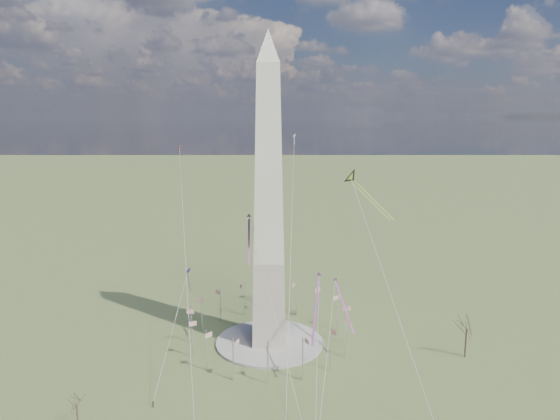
{
  "coord_description": "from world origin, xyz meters",
  "views": [
    {
      "loc": [
        3.03,
        -156.39,
        74.66
      ],
      "look_at": [
        3.54,
        0.0,
        45.53
      ],
      "focal_mm": 32.0,
      "sensor_mm": 36.0,
      "label": 1
    }
  ],
  "objects_px": {
    "washington_monument": "(269,203)",
    "kite_delta_black": "(353,180)",
    "tree_near": "(467,327)",
    "person_west": "(153,404)"
  },
  "relations": [
    {
      "from": "tree_near",
      "to": "person_west",
      "type": "height_order",
      "value": "tree_near"
    },
    {
      "from": "person_west",
      "to": "washington_monument",
      "type": "bearing_deg",
      "value": -105.43
    },
    {
      "from": "washington_monument",
      "to": "kite_delta_black",
      "type": "relative_size",
      "value": 5.94
    },
    {
      "from": "washington_monument",
      "to": "person_west",
      "type": "bearing_deg",
      "value": -128.44
    },
    {
      "from": "tree_near",
      "to": "washington_monument",
      "type": "bearing_deg",
      "value": 170.8
    },
    {
      "from": "kite_delta_black",
      "to": "washington_monument",
      "type": "bearing_deg",
      "value": -16.14
    },
    {
      "from": "tree_near",
      "to": "person_west",
      "type": "xyz_separation_m",
      "value": [
        -91.81,
        -27.48,
        -9.31
      ]
    },
    {
      "from": "person_west",
      "to": "kite_delta_black",
      "type": "height_order",
      "value": "kite_delta_black"
    },
    {
      "from": "washington_monument",
      "to": "tree_near",
      "type": "relative_size",
      "value": 7.04
    },
    {
      "from": "washington_monument",
      "to": "kite_delta_black",
      "type": "xyz_separation_m",
      "value": [
        29.12,
        16.11,
        5.28
      ]
    }
  ]
}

